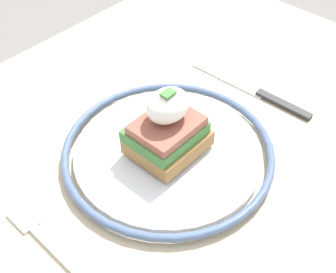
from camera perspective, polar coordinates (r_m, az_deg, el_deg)
The scene contains 5 objects.
dining_table at distance 0.68m, azimuth 0.33°, elevation -12.82°, with size 0.92×0.71×0.77m.
plate at distance 0.58m, azimuth 0.00°, elevation -1.90°, with size 0.27×0.27×0.02m.
sandwich at distance 0.56m, azimuth -0.11°, elevation 1.00°, with size 0.09×0.08×0.09m.
fork at distance 0.53m, azimuth -14.43°, elevation -12.51°, with size 0.02×0.15×0.00m.
knife at distance 0.69m, azimuth 11.01°, elevation 5.22°, with size 0.02×0.20×0.01m.
Camera 1 is at (-0.28, -0.24, 1.21)m, focal length 50.00 mm.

